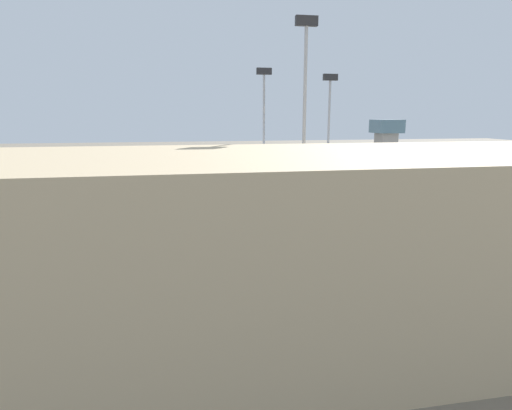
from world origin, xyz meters
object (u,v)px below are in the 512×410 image
object	(u,v)px
train_on_track_1	(333,190)
train_on_track_3	(475,199)
maintenance_shed	(279,248)
light_mast_0	(329,118)
train_on_track_0	(297,190)
light_mast_2	(264,115)
train_on_track_4	(29,227)
light_mast_3	(305,100)
signal_gantry	(89,173)
control_tower	(386,147)

from	to	relation	value
train_on_track_1	train_on_track_3	distance (m)	23.21
train_on_track_3	maintenance_shed	world-z (taller)	maintenance_shed
train_on_track_3	light_mast_0	size ratio (longest dim) A/B	0.43
train_on_track_3	train_on_track_0	bearing A→B (deg)	-29.84
train_on_track_1	light_mast_0	distance (m)	15.15
train_on_track_0	light_mast_2	xyz separation A→B (m)	(5.57, -3.92, 13.69)
train_on_track_0	maintenance_shed	xyz separation A→B (m)	(15.37, 48.13, 4.59)
train_on_track_3	train_on_track_4	distance (m)	66.90
light_mast_3	train_on_track_0	bearing A→B (deg)	-104.49
train_on_track_4	light_mast_2	bearing A→B (deg)	-145.64
light_mast_0	maintenance_shed	bearing A→B (deg)	66.43
light_mast_2	light_mast_3	distance (m)	26.22
signal_gantry	train_on_track_4	bearing A→B (deg)	60.16
train_on_track_3	light_mast_3	xyz separation A→B (m)	(31.90, 7.23, 15.44)
light_mast_0	maintenance_shed	size ratio (longest dim) A/B	0.39
train_on_track_3	light_mast_2	size ratio (longest dim) A/B	0.41
train_on_track_1	signal_gantry	bearing A→B (deg)	7.12
light_mast_3	signal_gantry	size ratio (longest dim) A/B	1.11
light_mast_3	signal_gantry	bearing A→B (deg)	-22.81
light_mast_2	signal_gantry	size ratio (longest dim) A/B	0.97
train_on_track_3	train_on_track_0	distance (m)	30.15
train_on_track_1	light_mast_2	world-z (taller)	light_mast_2
light_mast_0	light_mast_2	distance (m)	12.63
train_on_track_0	light_mast_0	xyz separation A→B (m)	(-7.03, -3.20, 13.18)
maintenance_shed	light_mast_0	bearing A→B (deg)	-113.57
train_on_track_1	maintenance_shed	distance (m)	47.96
train_on_track_4	maintenance_shed	bearing A→B (deg)	131.84
train_on_track_1	train_on_track_4	size ratio (longest dim) A/B	2.03
train_on_track_3	light_mast_2	bearing A→B (deg)	-30.81
light_mast_0	train_on_track_4	bearing A→B (deg)	25.99
control_tower	train_on_track_1	bearing A→B (deg)	45.54
train_on_track_4	train_on_track_1	bearing A→B (deg)	-161.85
train_on_track_1	light_mast_2	distance (m)	19.18
light_mast_0	signal_gantry	distance (m)	44.57
train_on_track_4	signal_gantry	distance (m)	12.73
light_mast_3	maintenance_shed	world-z (taller)	light_mast_3
train_on_track_3	light_mast_2	xyz separation A→B (m)	(31.72, -18.92, 13.56)
train_on_track_3	light_mast_2	world-z (taller)	light_mast_2
train_on_track_1	light_mast_3	size ratio (longest dim) A/B	3.45
train_on_track_0	control_tower	distance (m)	31.16
maintenance_shed	control_tower	size ratio (longest dim) A/B	4.04
train_on_track_1	light_mast_2	size ratio (longest dim) A/B	3.94
train_on_track_4	control_tower	xyz separation A→B (m)	(-66.44, -36.07, 6.55)
signal_gantry	light_mast_2	bearing A→B (deg)	-154.56
train_on_track_3	light_mast_3	world-z (taller)	light_mast_3
train_on_track_0	light_mast_0	bearing A→B (deg)	-155.50
train_on_track_4	light_mast_2	world-z (taller)	light_mast_2
light_mast_3	light_mast_2	bearing A→B (deg)	-90.38
control_tower	light_mast_0	bearing A→B (deg)	34.32
light_mast_0	light_mast_3	world-z (taller)	light_mast_3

